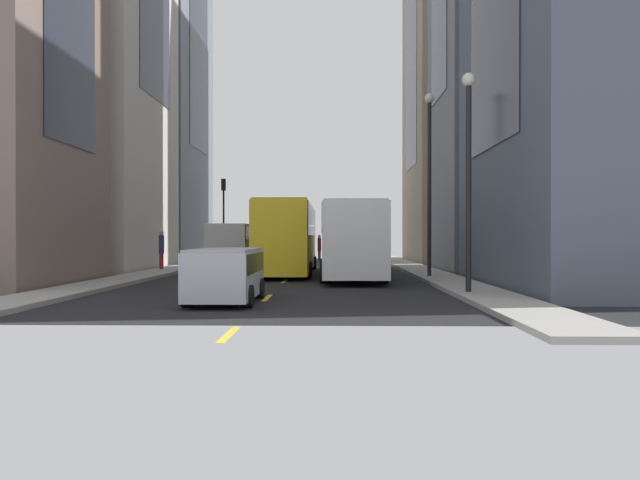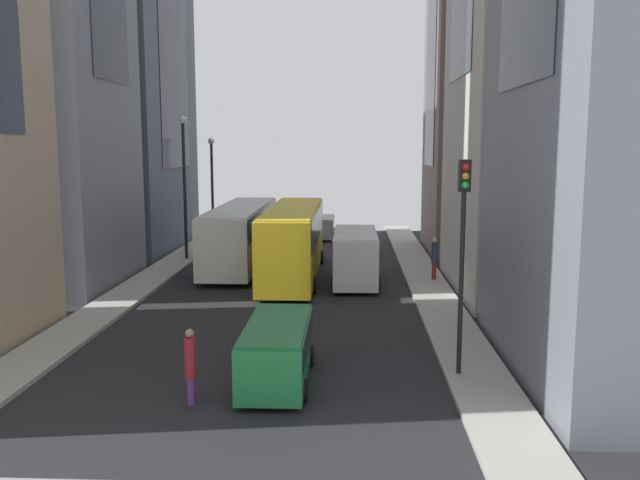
% 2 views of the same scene
% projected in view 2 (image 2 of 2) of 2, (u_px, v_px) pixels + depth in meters
% --- Properties ---
extents(ground_plane, '(39.63, 39.63, 0.00)m').
position_uv_depth(ground_plane, '(287.00, 282.00, 33.14)').
color(ground_plane, black).
extents(sidewalk_west, '(1.92, 44.00, 0.15)m').
position_uv_depth(sidewalk_west, '(150.00, 279.00, 33.43)').
color(sidewalk_west, '#9E9B93').
rests_on(sidewalk_west, ground).
extents(sidewalk_east, '(1.92, 44.00, 0.15)m').
position_uv_depth(sidewalk_east, '(426.00, 281.00, 32.82)').
color(sidewalk_east, '#9E9B93').
rests_on(sidewalk_east, ground).
extents(lane_stripe_1, '(0.16, 2.00, 0.01)m').
position_uv_depth(lane_stripe_1, '(242.00, 381.00, 19.29)').
color(lane_stripe_1, yellow).
rests_on(lane_stripe_1, ground).
extents(lane_stripe_2, '(0.16, 2.00, 0.01)m').
position_uv_depth(lane_stripe_2, '(270.00, 318.00, 26.22)').
color(lane_stripe_2, yellow).
rests_on(lane_stripe_2, ground).
extents(lane_stripe_3, '(0.16, 2.00, 0.01)m').
position_uv_depth(lane_stripe_3, '(287.00, 282.00, 33.14)').
color(lane_stripe_3, yellow).
rests_on(lane_stripe_3, ground).
extents(lane_stripe_4, '(0.16, 2.00, 0.01)m').
position_uv_depth(lane_stripe_4, '(298.00, 258.00, 40.06)').
color(lane_stripe_4, yellow).
rests_on(lane_stripe_4, ground).
extents(lane_stripe_5, '(0.16, 2.00, 0.01)m').
position_uv_depth(lane_stripe_5, '(306.00, 241.00, 46.98)').
color(lane_stripe_5, yellow).
rests_on(lane_stripe_5, ground).
extents(lane_stripe_6, '(0.16, 2.00, 0.01)m').
position_uv_depth(lane_stripe_6, '(311.00, 228.00, 53.90)').
color(lane_stripe_6, yellow).
rests_on(lane_stripe_6, ground).
extents(building_west_2, '(9.65, 11.90, 23.37)m').
position_uv_depth(building_west_2, '(99.00, 65.00, 42.10)').
color(building_west_2, '#4C5666').
rests_on(building_west_2, ground).
extents(building_east_2, '(9.57, 8.13, 24.10)m').
position_uv_depth(building_east_2, '(510.00, 56.00, 40.47)').
color(building_east_2, '#7A665B').
rests_on(building_east_2, ground).
extents(city_bus_white, '(2.80, 12.36, 3.35)m').
position_uv_depth(city_bus_white, '(241.00, 230.00, 37.16)').
color(city_bus_white, silver).
rests_on(city_bus_white, ground).
extents(streetcar_yellow, '(2.70, 12.36, 3.59)m').
position_uv_depth(streetcar_yellow, '(294.00, 236.00, 34.11)').
color(streetcar_yellow, yellow).
rests_on(streetcar_yellow, ground).
extents(delivery_van_white, '(2.25, 5.80, 2.58)m').
position_uv_depth(delivery_van_white, '(355.00, 253.00, 32.43)').
color(delivery_van_white, white).
rests_on(delivery_van_white, ground).
extents(car_green_0, '(1.93, 4.78, 1.74)m').
position_uv_depth(car_green_0, '(277.00, 347.00, 19.11)').
color(car_green_0, '#1E7238').
rests_on(car_green_0, ground).
extents(car_silver_1, '(1.91, 4.06, 1.57)m').
position_uv_depth(car_silver_1, '(321.00, 226.00, 48.11)').
color(car_silver_1, '#B7BABF').
rests_on(car_silver_1, ground).
extents(pedestrian_walking_far, '(0.30, 0.30, 2.05)m').
position_uv_depth(pedestrian_walking_far, '(190.00, 364.00, 17.40)').
color(pedestrian_walking_far, '#593372').
rests_on(pedestrian_walking_far, ground).
extents(pedestrian_crossing_mid, '(0.29, 0.29, 2.09)m').
position_uv_depth(pedestrian_crossing_mid, '(434.00, 256.00, 32.77)').
color(pedestrian_crossing_mid, maroon).
rests_on(pedestrian_crossing_mid, ground).
extents(traffic_light_near_corner, '(0.32, 0.44, 6.20)m').
position_uv_depth(traffic_light_near_corner, '(463.00, 228.00, 18.90)').
color(traffic_light_near_corner, black).
rests_on(traffic_light_near_corner, ground).
extents(streetlamp_near, '(0.44, 0.44, 7.01)m').
position_uv_depth(streetlamp_near, '(212.00, 178.00, 45.98)').
color(streetlamp_near, black).
rests_on(streetlamp_near, ground).
extents(streetlamp_far, '(0.44, 0.44, 8.18)m').
position_uv_depth(streetlamp_far, '(184.00, 174.00, 38.26)').
color(streetlamp_far, black).
rests_on(streetlamp_far, ground).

